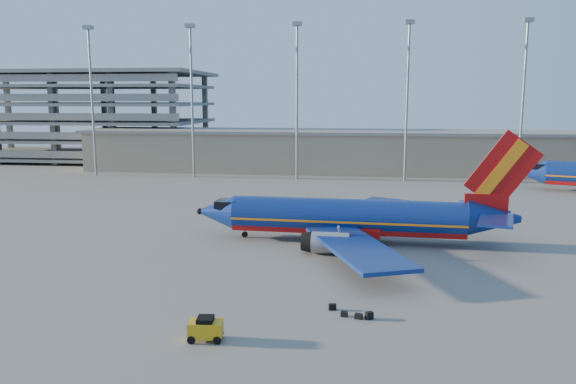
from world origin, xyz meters
TOP-DOWN VIEW (x-y plane):
  - ground at (0.00, 0.00)m, footprint 220.00×220.00m
  - terminal_building at (10.00, 58.00)m, footprint 122.00×16.00m
  - parking_garage at (-62.00, 74.05)m, footprint 62.00×32.00m
  - light_mast_row at (5.00, 46.00)m, footprint 101.60×1.60m
  - aircraft_main at (6.41, -0.28)m, footprint 35.44×34.07m
  - baggage_tug at (-2.56, -26.08)m, footprint 2.24×1.49m
  - luggage_pile at (6.50, -20.92)m, footprint 3.20×1.86m

SIDE VIEW (x-z plane):
  - ground at x=0.00m, z-range 0.00..0.00m
  - luggage_pile at x=6.50m, z-range -0.04..0.48m
  - baggage_tug at x=-2.56m, z-range 0.03..1.56m
  - aircraft_main at x=6.41m, z-range -3.44..8.56m
  - terminal_building at x=10.00m, z-range 0.07..8.57m
  - parking_garage at x=-62.00m, z-range 1.03..22.43m
  - light_mast_row at x=5.00m, z-range 3.23..31.88m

